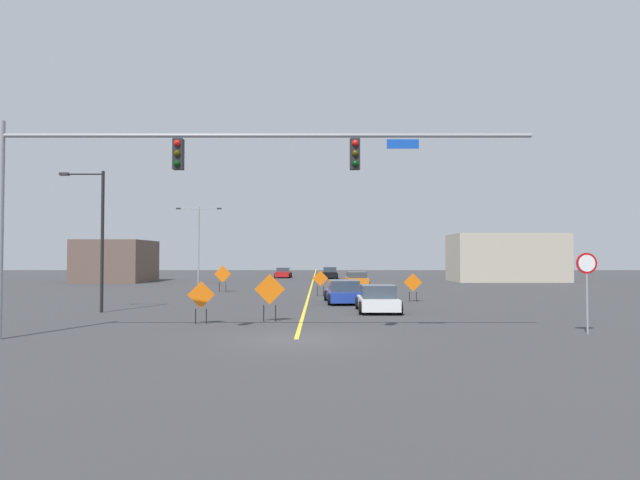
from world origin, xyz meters
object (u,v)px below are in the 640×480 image
object	(u,v)px
car_red_approaching	(284,273)
car_black_far	(331,273)
traffic_signal_assembly	(186,171)
street_lamp_mid_right	(100,233)
car_blue_near	(344,292)
construction_sign_right_shoulder	(224,275)
car_white_distant	(379,300)
car_orange_passing	(357,280)
construction_sign_left_shoulder	(202,297)
street_lamp_mid_left	(200,237)
construction_sign_right_lane	(414,284)
stop_sign	(588,277)
construction_sign_median_near	(271,291)
construction_sign_median_far	(321,280)

from	to	relation	value
car_red_approaching	car_black_far	xyz separation A→B (m)	(6.03, -2.61, 0.05)
traffic_signal_assembly	street_lamp_mid_right	distance (m)	11.01
car_blue_near	street_lamp_mid_right	bearing A→B (deg)	-156.43
construction_sign_right_shoulder	car_black_far	bearing A→B (deg)	70.38
car_red_approaching	car_white_distant	size ratio (longest dim) A/B	1.09
traffic_signal_assembly	car_orange_passing	bearing A→B (deg)	75.18
construction_sign_left_shoulder	car_orange_passing	xyz separation A→B (m)	(8.18, 25.54, -0.44)
construction_sign_left_shoulder	car_orange_passing	size ratio (longest dim) A/B	0.40
car_red_approaching	construction_sign_left_shoulder	bearing A→B (deg)	-90.19
street_lamp_mid_left	construction_sign_right_lane	distance (m)	27.24
stop_sign	car_black_far	world-z (taller)	stop_sign
construction_sign_left_shoulder	car_white_distant	world-z (taller)	construction_sign_left_shoulder
construction_sign_median_near	car_blue_near	bearing A→B (deg)	68.93
construction_sign_median_near	car_black_far	xyz separation A→B (m)	(3.42, 44.10, -0.64)
construction_sign_median_near	car_white_distant	xyz separation A→B (m)	(5.09, 4.06, -0.68)
construction_sign_left_shoulder	car_white_distant	xyz separation A→B (m)	(7.87, 4.86, -0.50)
stop_sign	car_orange_passing	size ratio (longest dim) A/B	0.66
traffic_signal_assembly	construction_sign_median_near	xyz separation A→B (m)	(2.44, 4.90, -4.45)
construction_sign_median_far	car_black_far	size ratio (longest dim) A/B	0.47
construction_sign_left_shoulder	car_orange_passing	distance (m)	26.83
construction_sign_right_lane	car_blue_near	bearing A→B (deg)	-169.55
construction_sign_left_shoulder	car_red_approaching	world-z (taller)	construction_sign_left_shoulder
car_black_far	car_orange_passing	bearing A→B (deg)	-84.12
street_lamp_mid_left	car_blue_near	distance (m)	25.35
street_lamp_mid_left	car_white_distant	bearing A→B (deg)	-60.21
car_red_approaching	car_blue_near	bearing A→B (deg)	-80.62
car_red_approaching	street_lamp_mid_left	bearing A→B (deg)	-114.08
car_blue_near	car_black_far	bearing A→B (deg)	90.25
construction_sign_left_shoulder	car_black_far	distance (m)	45.33
construction_sign_median_far	car_white_distant	size ratio (longest dim) A/B	0.47
street_lamp_mid_left	street_lamp_mid_right	distance (m)	26.56
car_orange_passing	stop_sign	bearing A→B (deg)	-77.26
car_black_far	car_white_distant	size ratio (longest dim) A/B	1.00
car_blue_near	car_white_distant	bearing A→B (deg)	-73.68
street_lamp_mid_right	car_red_approaching	size ratio (longest dim) A/B	1.69
construction_sign_right_lane	car_red_approaching	xyz separation A→B (m)	(-10.53, 36.65, -0.49)
construction_sign_right_lane	street_lamp_mid_right	bearing A→B (deg)	-159.62
construction_sign_right_lane	construction_sign_median_near	xyz separation A→B (m)	(-7.91, -10.06, 0.20)
street_lamp_mid_left	street_lamp_mid_right	bearing A→B (deg)	-87.90
traffic_signal_assembly	construction_sign_right_shoulder	world-z (taller)	traffic_signal_assembly
traffic_signal_assembly	car_red_approaching	world-z (taller)	traffic_signal_assembly
street_lamp_mid_right	construction_sign_right_shoulder	distance (m)	15.95
street_lamp_mid_right	construction_sign_right_shoulder	xyz separation A→B (m)	(3.48, 15.33, -2.69)
stop_sign	traffic_signal_assembly	bearing A→B (deg)	-175.15
stop_sign	construction_sign_median_near	xyz separation A→B (m)	(-11.84, 3.69, -0.77)
street_lamp_mid_left	construction_sign_median_far	world-z (taller)	street_lamp_mid_left
construction_sign_right_lane	car_orange_passing	xyz separation A→B (m)	(-2.50, 14.69, -0.43)
construction_sign_median_near	car_black_far	size ratio (longest dim) A/B	0.53
construction_sign_right_shoulder	car_blue_near	xyz separation A→B (m)	(9.06, -9.86, -0.67)
car_white_distant	construction_sign_left_shoulder	bearing A→B (deg)	-148.29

